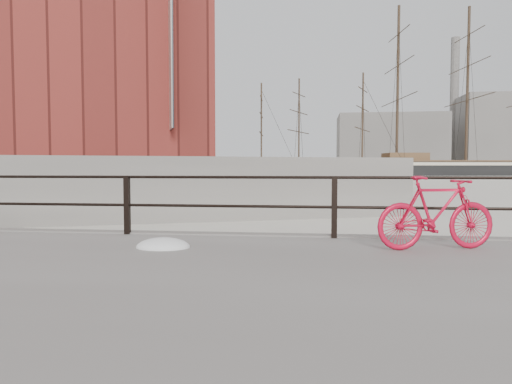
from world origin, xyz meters
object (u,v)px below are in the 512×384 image
(barque_black, at_px, (465,175))
(workboat_near, at_px, (49,186))
(bicycle, at_px, (436,213))
(workboat_far, at_px, (117,180))
(schooner_mid, at_px, (329,176))
(schooner_left, at_px, (233,176))

(barque_black, bearing_deg, workboat_near, -139.67)
(barque_black, xyz_separation_m, workboat_near, (-52.68, -61.65, 0.00))
(bicycle, height_order, workboat_near, workboat_near)
(barque_black, height_order, workboat_far, barque_black)
(schooner_mid, relative_size, workboat_near, 2.47)
(barque_black, distance_m, workboat_near, 81.09)
(schooner_left, height_order, workboat_near, schooner_left)
(barque_black, relative_size, workboat_near, 5.70)
(schooner_left, relative_size, workboat_far, 1.90)
(schooner_mid, height_order, workboat_far, schooner_mid)
(workboat_near, bearing_deg, workboat_far, 62.20)
(schooner_left, xyz_separation_m, workboat_near, (-7.62, -44.88, 0.00))
(schooner_mid, bearing_deg, workboat_near, -96.90)
(bicycle, distance_m, schooner_mid, 80.63)
(workboat_near, distance_m, workboat_far, 21.06)
(bicycle, height_order, schooner_mid, schooner_mid)
(bicycle, distance_m, workboat_far, 56.68)
(barque_black, distance_m, schooner_left, 48.08)
(bicycle, height_order, workboat_far, workboat_far)
(workboat_near, bearing_deg, barque_black, 12.45)
(workboat_far, bearing_deg, schooner_mid, 41.33)
(barque_black, height_order, schooner_left, barque_black)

